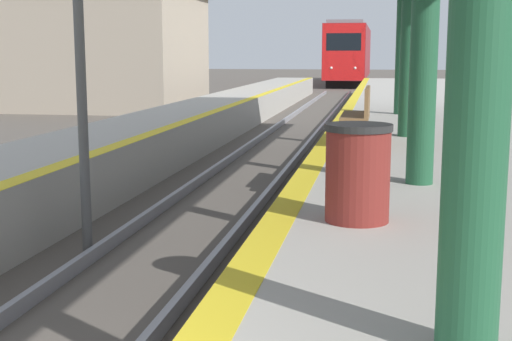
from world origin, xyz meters
name	(u,v)px	position (x,y,z in m)	size (l,w,h in m)	color
train	(350,54)	(0.00, 53.75, 2.29)	(2.82, 17.86, 4.51)	black
trash_bin	(358,173)	(2.35, 4.04, 1.35)	(0.59, 0.59, 0.87)	maroon
bench	(359,114)	(2.18, 9.55, 1.40)	(0.44, 1.54, 0.92)	brown
station_building	(95,48)	(-9.69, 27.23, 2.57)	(8.70, 7.54, 5.11)	tan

